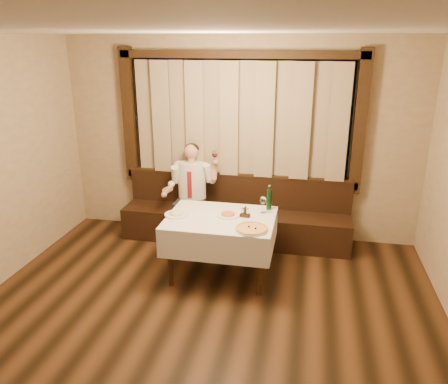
% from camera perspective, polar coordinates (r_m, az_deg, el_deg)
% --- Properties ---
extents(room, '(5.01, 6.01, 2.81)m').
position_cam_1_polar(room, '(4.23, -2.50, 2.32)').
color(room, black).
rests_on(room, ground).
extents(banquette, '(3.20, 0.61, 0.94)m').
position_cam_1_polar(banquette, '(6.25, 1.50, -3.53)').
color(banquette, black).
rests_on(banquette, ground).
extents(dining_table, '(1.27, 0.97, 0.76)m').
position_cam_1_polar(dining_table, '(5.19, -0.44, -4.36)').
color(dining_table, black).
rests_on(dining_table, ground).
extents(pizza, '(0.38, 0.38, 0.04)m').
position_cam_1_polar(pizza, '(4.81, 3.62, -4.80)').
color(pizza, white).
rests_on(pizza, dining_table).
extents(pasta_red, '(0.27, 0.27, 0.09)m').
position_cam_1_polar(pasta_red, '(5.17, 0.52, -2.75)').
color(pasta_red, white).
rests_on(pasta_red, dining_table).
extents(pasta_cream, '(0.29, 0.29, 0.10)m').
position_cam_1_polar(pasta_cream, '(5.22, -6.22, -2.61)').
color(pasta_cream, white).
rests_on(pasta_cream, dining_table).
extents(green_bottle, '(0.07, 0.07, 0.31)m').
position_cam_1_polar(green_bottle, '(5.36, 5.91, -0.93)').
color(green_bottle, '#104B18').
rests_on(green_bottle, dining_table).
extents(table_wine_glass, '(0.08, 0.08, 0.21)m').
position_cam_1_polar(table_wine_glass, '(5.23, 5.11, -1.18)').
color(table_wine_glass, white).
rests_on(table_wine_glass, dining_table).
extents(cruet_caddy, '(0.12, 0.07, 0.13)m').
position_cam_1_polar(cruet_caddy, '(5.14, 2.76, -2.80)').
color(cruet_caddy, black).
rests_on(cruet_caddy, dining_table).
extents(seated_man, '(0.75, 0.56, 1.38)m').
position_cam_1_polar(seated_man, '(6.12, -4.32, 0.89)').
color(seated_man, black).
rests_on(seated_man, ground).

